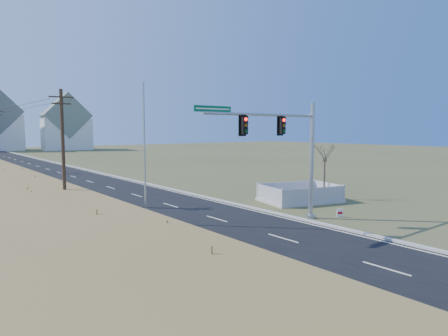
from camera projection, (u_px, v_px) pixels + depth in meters
ground at (258, 232)px, 23.22m from camera, size 260.00×260.00×0.00m
road at (41, 167)px, 62.49m from camera, size 8.00×180.00×0.06m
curb at (68, 166)px, 65.02m from camera, size 0.30×180.00×0.18m
utility_pole_near at (63, 146)px, 30.58m from camera, size 1.80×0.26×9.00m
condo_ne at (66, 126)px, 116.48m from camera, size 14.12×10.51×16.52m
traffic_signal_mast at (292, 150)px, 25.21m from camera, size 9.67×0.66×7.69m
fence_enclosure at (300, 198)px, 33.10m from camera, size 6.98×5.57×1.40m
open_sign at (340, 213)px, 27.14m from camera, size 0.42×0.23×0.55m
flagpole at (145, 169)px, 24.72m from camera, size 0.40×0.40×8.85m
bare_tree at (325, 152)px, 33.85m from camera, size 1.91×1.91×5.06m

